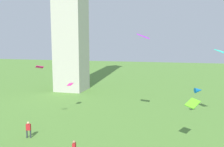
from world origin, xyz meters
name	(u,v)px	position (x,y,z in m)	size (l,w,h in m)	color
person_2	(28,129)	(-11.29, 15.15, 1.00)	(0.54, 0.36, 1.77)	#2D3338
kite_flying_1	(70,84)	(-11.63, 26.26, 3.87)	(0.76, 1.02, 0.38)	#D82382
kite_flying_2	(193,103)	(5.21, 17.32, 4.35)	(1.51, 1.53, 0.75)	#60D222
kite_flying_3	(199,90)	(6.67, 27.50, 3.68)	(1.29, 1.10, 0.81)	#0F60B4
kite_flying_4	(143,36)	(-0.43, 23.64, 10.83)	(1.68, 1.31, 0.72)	#B024E9
kite_flying_5	(222,52)	(8.80, 24.99, 8.98)	(1.59, 1.74, 0.62)	#2BEDD4
kite_flying_6	(40,67)	(-12.02, 18.87, 7.19)	(1.02, 0.96, 0.45)	#EB127F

